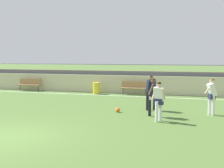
# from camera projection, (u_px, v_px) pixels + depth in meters

# --- Properties ---
(ground_plane) EXTENTS (160.00, 160.00, 0.00)m
(ground_plane) POSITION_uv_depth(u_px,v_px,m) (3.00, 137.00, 10.02)
(ground_plane) COLOR #4C6B30
(field_line_sideline) EXTENTS (44.00, 0.12, 0.01)m
(field_line_sideline) POSITION_uv_depth(u_px,v_px,m) (108.00, 95.00, 20.63)
(field_line_sideline) COLOR white
(field_line_sideline) RESTS_ON ground
(sideline_wall) EXTENTS (48.00, 0.16, 1.27)m
(sideline_wall) POSITION_uv_depth(u_px,v_px,m) (114.00, 84.00, 21.90)
(sideline_wall) COLOR beige
(sideline_wall) RESTS_ON ground
(bleacher_stand) EXTENTS (26.19, 2.62, 1.97)m
(bleacher_stand) POSITION_uv_depth(u_px,v_px,m) (117.00, 79.00, 24.24)
(bleacher_stand) COLOR #897051
(bleacher_stand) RESTS_ON ground
(bench_far_left) EXTENTS (1.80, 0.40, 0.90)m
(bench_far_left) POSITION_uv_depth(u_px,v_px,m) (134.00, 87.00, 20.98)
(bench_far_left) COLOR #99754C
(bench_far_left) RESTS_ON ground
(bench_far_right) EXTENTS (1.80, 0.40, 0.90)m
(bench_far_right) POSITION_uv_depth(u_px,v_px,m) (30.00, 84.00, 23.35)
(bench_far_right) COLOR #99754C
(bench_far_right) RESTS_ON ground
(trash_bin) EXTENTS (0.49, 0.49, 0.80)m
(trash_bin) POSITION_uv_depth(u_px,v_px,m) (97.00, 88.00, 21.47)
(trash_bin) COLOR yellow
(trash_bin) RESTS_ON ground
(player_dark_deep_cover) EXTENTS (0.52, 0.66, 1.69)m
(player_dark_deep_cover) POSITION_uv_depth(u_px,v_px,m) (151.00, 90.00, 14.92)
(player_dark_deep_cover) COLOR black
(player_dark_deep_cover) RESTS_ON ground
(player_dark_wide_left) EXTENTS (0.47, 0.53, 1.67)m
(player_dark_wide_left) POSITION_uv_depth(u_px,v_px,m) (153.00, 94.00, 13.38)
(player_dark_wide_left) COLOR black
(player_dark_wide_left) RESTS_ON ground
(player_white_on_ball) EXTENTS (0.52, 0.45, 1.61)m
(player_white_on_ball) POSITION_uv_depth(u_px,v_px,m) (159.00, 98.00, 12.35)
(player_white_on_ball) COLOR white
(player_white_on_ball) RESTS_ON ground
(player_white_trailing_run) EXTENTS (0.66, 0.50, 1.64)m
(player_white_trailing_run) POSITION_uv_depth(u_px,v_px,m) (212.00, 93.00, 13.70)
(player_white_trailing_run) COLOR white
(player_white_trailing_run) RESTS_ON ground
(soccer_ball) EXTENTS (0.22, 0.22, 0.22)m
(soccer_ball) POSITION_uv_depth(u_px,v_px,m) (118.00, 110.00, 14.46)
(soccer_ball) COLOR orange
(soccer_ball) RESTS_ON ground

